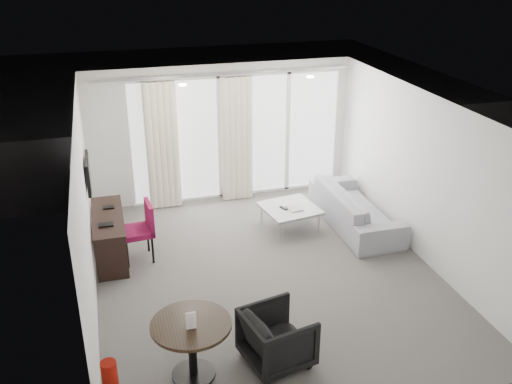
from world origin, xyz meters
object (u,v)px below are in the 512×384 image
object	(u,v)px
sofa	(355,207)
desk_chair	(137,232)
round_table	(192,350)
rattan_chair_b	(300,132)
tub_armchair	(277,338)
desk	(110,236)
rattan_chair_a	(254,152)
coffee_table	(290,218)

from	to	relation	value
sofa	desk_chair	bearing A→B (deg)	92.80
round_table	rattan_chair_b	xyz separation A→B (m)	(3.82, 7.05, 0.08)
rattan_chair_b	tub_armchair	bearing A→B (deg)	-129.21
sofa	rattan_chair_b	size ratio (longest dim) A/B	2.55
desk	desk_chair	bearing A→B (deg)	-25.69
desk_chair	rattan_chair_a	xyz separation A→B (m)	(2.76, 3.12, -0.04)
rattan_chair_b	desk_chair	bearing A→B (deg)	-152.49
tub_armchair	sofa	distance (m)	3.90
desk	sofa	bearing A→B (deg)	-0.18
rattan_chair_b	desk	bearing A→B (deg)	-156.55
desk	tub_armchair	world-z (taller)	desk
round_table	sofa	size ratio (longest dim) A/B	0.40
round_table	tub_armchair	bearing A→B (deg)	-1.90
coffee_table	rattan_chair_a	size ratio (longest dim) A/B	1.02
tub_armchair	rattan_chair_b	distance (m)	7.63
tub_armchair	sofa	xyz separation A→B (m)	(2.41, 3.07, -0.01)
round_table	coffee_table	distance (m)	3.93
desk	round_table	world-z (taller)	round_table
desk_chair	tub_armchair	xyz separation A→B (m)	(1.38, -2.88, -0.13)
tub_armchair	rattan_chair_b	world-z (taller)	rattan_chair_b
desk_chair	rattan_chair_b	size ratio (longest dim) A/B	1.07
tub_armchair	sofa	bearing A→B (deg)	-50.45
rattan_chair_b	sofa	bearing A→B (deg)	-113.33
rattan_chair_b	coffee_table	bearing A→B (deg)	-129.62
desk	desk_chair	xyz separation A→B (m)	(0.41, -0.20, 0.12)
rattan_chair_b	rattan_chair_a	bearing A→B (deg)	-160.34
desk_chair	round_table	world-z (taller)	desk_chair
desk_chair	coffee_table	distance (m)	2.68
desk_chair	sofa	distance (m)	3.80
round_table	sofa	bearing A→B (deg)	41.62
desk	rattan_chair_b	world-z (taller)	rattan_chair_b
tub_armchair	rattan_chair_b	bearing A→B (deg)	-33.96
coffee_table	rattan_chair_b	size ratio (longest dim) A/B	1.00
round_table	desk_chair	bearing A→B (deg)	97.60
round_table	rattan_chair_a	xyz separation A→B (m)	(2.38, 5.96, 0.07)
rattan_chair_a	rattan_chair_b	xyz separation A→B (m)	(1.44, 1.09, 0.01)
sofa	rattan_chair_a	bearing A→B (deg)	19.34
coffee_table	rattan_chair_b	distance (m)	4.15
desk	rattan_chair_b	bearing A→B (deg)	40.99
coffee_table	desk	bearing A→B (deg)	-176.90
tub_armchair	sofa	world-z (taller)	tub_armchair
desk_chair	coffee_table	xyz separation A→B (m)	(2.64, 0.36, -0.27)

